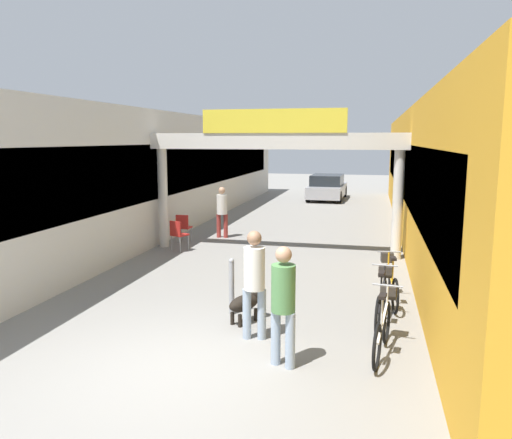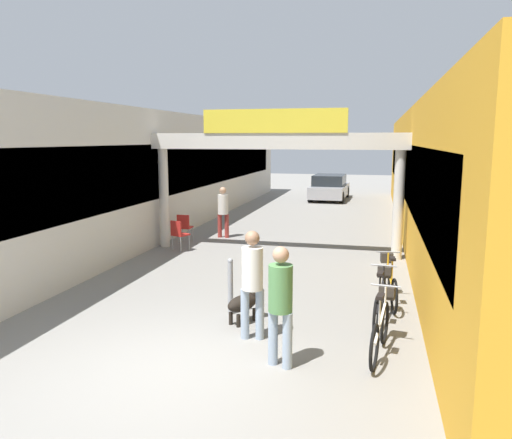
% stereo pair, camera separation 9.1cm
% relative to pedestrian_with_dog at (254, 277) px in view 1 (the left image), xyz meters
% --- Properties ---
extents(ground_plane, '(80.00, 80.00, 0.00)m').
position_rel_pedestrian_with_dog_xyz_m(ground_plane, '(-0.90, -1.39, -1.02)').
color(ground_plane, gray).
extents(storefront_left, '(3.00, 26.00, 4.06)m').
position_rel_pedestrian_with_dog_xyz_m(storefront_left, '(-5.99, 9.61, 1.01)').
color(storefront_left, beige).
rests_on(storefront_left, ground_plane).
extents(storefront_right, '(3.00, 26.00, 4.06)m').
position_rel_pedestrian_with_dog_xyz_m(storefront_right, '(4.19, 9.61, 1.01)').
color(storefront_right, gold).
rests_on(storefront_right, ground_plane).
extents(arcade_sign_gateway, '(7.40, 0.47, 4.00)m').
position_rel_pedestrian_with_dog_xyz_m(arcade_sign_gateway, '(-0.90, 6.15, 1.82)').
color(arcade_sign_gateway, beige).
rests_on(arcade_sign_gateway, ground_plane).
extents(pedestrian_with_dog, '(0.40, 0.38, 1.78)m').
position_rel_pedestrian_with_dog_xyz_m(pedestrian_with_dog, '(0.00, 0.00, 0.00)').
color(pedestrian_with_dog, '#8C9EB2').
rests_on(pedestrian_with_dog, ground_plane).
extents(pedestrian_companion, '(0.44, 0.44, 1.74)m').
position_rel_pedestrian_with_dog_xyz_m(pedestrian_companion, '(0.62, -0.87, -0.02)').
color(pedestrian_companion, '#8C9EB2').
rests_on(pedestrian_companion, ground_plane).
extents(pedestrian_carrying_crate, '(0.38, 0.35, 1.66)m').
position_rel_pedestrian_with_dog_xyz_m(pedestrian_carrying_crate, '(-2.97, 7.94, -0.07)').
color(pedestrian_carrying_crate, '#99332D').
rests_on(pedestrian_carrying_crate, ground_plane).
extents(dog_on_leash, '(0.60, 0.81, 0.57)m').
position_rel_pedestrian_with_dog_xyz_m(dog_on_leash, '(-0.31, 0.71, -0.66)').
color(dog_on_leash, black).
rests_on(dog_on_leash, ground_plane).
extents(bicycle_silver_nearest, '(0.46, 1.68, 0.98)m').
position_rel_pedestrian_with_dog_xyz_m(bicycle_silver_nearest, '(2.01, -0.08, -0.59)').
color(bicycle_silver_nearest, black).
rests_on(bicycle_silver_nearest, ground_plane).
extents(bicycle_black_second, '(0.46, 1.68, 0.98)m').
position_rel_pedestrian_with_dog_xyz_m(bicycle_black_second, '(2.01, 1.20, -0.59)').
color(bicycle_black_second, black).
rests_on(bicycle_black_second, ground_plane).
extents(bicycle_orange_third, '(0.46, 1.68, 0.98)m').
position_rel_pedestrian_with_dog_xyz_m(bicycle_orange_third, '(2.19, 2.35, -0.59)').
color(bicycle_orange_third, black).
rests_on(bicycle_orange_third, ground_plane).
extents(bollard_post_metal, '(0.10, 0.10, 1.06)m').
position_rel_pedestrian_with_dog_xyz_m(bollard_post_metal, '(-0.67, 1.03, -0.49)').
color(bollard_post_metal, gray).
rests_on(bollard_post_metal, ground_plane).
extents(cafe_chair_red_nearer, '(0.52, 0.52, 0.89)m').
position_rel_pedestrian_with_dog_xyz_m(cafe_chair_red_nearer, '(-3.61, 5.70, -0.48)').
color(cafe_chair_red_nearer, gray).
rests_on(cafe_chair_red_nearer, ground_plane).
extents(cafe_chair_red_farther, '(0.40, 0.40, 0.89)m').
position_rel_pedestrian_with_dog_xyz_m(cafe_chair_red_farther, '(-3.90, 6.85, -0.48)').
color(cafe_chair_red_farther, gray).
rests_on(cafe_chair_red_farther, ground_plane).
extents(parked_car_silver, '(1.91, 4.06, 1.33)m').
position_rel_pedestrian_with_dog_xyz_m(parked_car_silver, '(-0.57, 19.22, -0.38)').
color(parked_car_silver, '#99999E').
rests_on(parked_car_silver, ground_plane).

